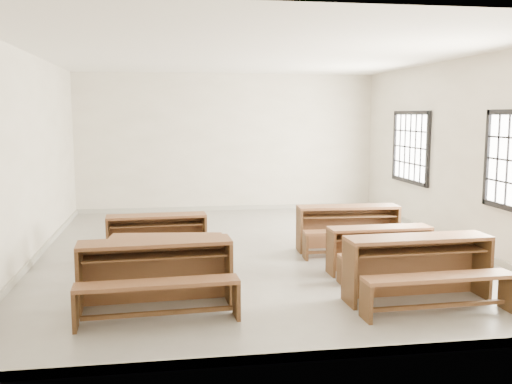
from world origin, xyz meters
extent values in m
plane|color=gray|center=(0.00, 0.00, 0.00)|extent=(8.50, 8.50, 0.00)
cube|color=silver|center=(0.00, 0.00, 3.18)|extent=(7.00, 8.50, 0.05)
cube|color=beige|center=(0.00, 4.22, 1.60)|extent=(7.00, 0.05, 3.20)
cube|color=beige|center=(0.00, -4.22, 1.60)|extent=(7.00, 0.05, 3.20)
cube|color=beige|center=(-3.48, 0.00, 1.60)|extent=(0.05, 8.50, 3.20)
cube|color=beige|center=(3.48, 0.00, 1.60)|extent=(0.05, 8.50, 3.20)
cube|color=gray|center=(0.00, 4.23, 0.05)|extent=(7.00, 0.04, 0.10)
cube|color=gray|center=(0.00, -4.23, 0.05)|extent=(7.00, 0.04, 0.10)
cube|color=gray|center=(-3.48, 0.00, 0.05)|extent=(0.04, 8.50, 0.10)
cube|color=gray|center=(3.48, 0.00, 0.05)|extent=(0.04, 8.50, 0.10)
cube|color=black|center=(3.45, -1.01, 1.60)|extent=(0.06, 0.08, 1.46)
cube|color=white|center=(3.47, 1.80, 1.60)|extent=(0.02, 1.50, 1.30)
cube|color=black|center=(3.45, 1.80, 2.29)|extent=(0.06, 1.62, 0.08)
cube|color=black|center=(3.45, 1.80, 0.91)|extent=(0.06, 1.62, 0.08)
cube|color=black|center=(3.45, 1.01, 1.60)|extent=(0.06, 0.08, 1.46)
cube|color=black|center=(3.45, 2.59, 1.60)|extent=(0.06, 0.08, 1.46)
cube|color=brown|center=(-1.59, -2.51, 0.78)|extent=(1.79, 0.54, 0.04)
cube|color=brown|center=(-1.60, -2.31, 0.38)|extent=(1.77, 0.14, 0.75)
cube|color=#4B3019|center=(-2.45, -2.55, 0.38)|extent=(0.07, 0.45, 0.75)
cube|color=#4B3019|center=(-0.73, -2.46, 0.38)|extent=(0.07, 0.45, 0.75)
cube|color=#4B3019|center=(-1.59, -2.53, 0.62)|extent=(1.66, 0.42, 0.02)
cube|color=brown|center=(-1.56, -3.05, 0.44)|extent=(1.79, 0.40, 0.04)
cube|color=#4B3019|center=(-2.42, -3.09, 0.21)|extent=(0.06, 0.31, 0.42)
cube|color=#4B3019|center=(-0.70, -3.00, 0.21)|extent=(0.06, 0.31, 0.42)
cube|color=#4B3019|center=(-1.56, -3.05, 0.11)|extent=(1.64, 0.14, 0.04)
cube|color=brown|center=(-1.46, -1.59, 0.64)|extent=(1.50, 0.53, 0.04)
cube|color=brown|center=(-1.44, -1.43, 0.31)|extent=(1.47, 0.21, 0.63)
cube|color=#4B3019|center=(-2.17, -1.51, 0.31)|extent=(0.08, 0.37, 0.63)
cube|color=#4B3019|center=(-0.75, -1.68, 0.31)|extent=(0.08, 0.37, 0.63)
cube|color=#4B3019|center=(-1.46, -1.61, 0.52)|extent=(1.38, 0.43, 0.02)
cube|color=brown|center=(-1.51, -2.04, 0.37)|extent=(1.49, 0.43, 0.04)
cube|color=#4B3019|center=(-2.22, -1.96, 0.17)|extent=(0.07, 0.26, 0.35)
cube|color=#4B3019|center=(-0.80, -2.12, 0.17)|extent=(0.07, 0.26, 0.35)
cube|color=#4B3019|center=(-1.51, -2.04, 0.09)|extent=(1.36, 0.20, 0.04)
cube|color=brown|center=(-1.61, -0.16, 0.68)|extent=(1.56, 0.46, 0.04)
cube|color=brown|center=(-1.62, 0.01, 0.33)|extent=(1.55, 0.11, 0.66)
cube|color=#4B3019|center=(-2.36, -0.20, 0.33)|extent=(0.06, 0.39, 0.66)
cube|color=#4B3019|center=(-0.85, -0.12, 0.33)|extent=(0.06, 0.39, 0.66)
cube|color=#4B3019|center=(-1.61, -0.18, 0.54)|extent=(1.44, 0.36, 0.02)
cube|color=brown|center=(-1.59, -0.63, 0.39)|extent=(1.56, 0.34, 0.04)
cube|color=#4B3019|center=(-2.34, -0.67, 0.18)|extent=(0.05, 0.27, 0.37)
cube|color=#4B3019|center=(-0.83, -0.60, 0.18)|extent=(0.05, 0.27, 0.37)
cube|color=#4B3019|center=(-1.59, -0.63, 0.10)|extent=(1.43, 0.12, 0.04)
cube|color=brown|center=(1.55, -2.75, 0.78)|extent=(1.79, 0.50, 0.04)
cube|color=brown|center=(1.54, -2.55, 0.38)|extent=(1.77, 0.10, 0.75)
cube|color=#4B3019|center=(0.68, -2.78, 0.38)|extent=(0.06, 0.44, 0.75)
cube|color=#4B3019|center=(2.41, -2.73, 0.38)|extent=(0.06, 0.44, 0.75)
cube|color=#4B3019|center=(1.55, -2.78, 0.62)|extent=(1.65, 0.38, 0.02)
cube|color=brown|center=(1.56, -3.30, 0.44)|extent=(1.78, 0.36, 0.04)
cube|color=#4B3019|center=(0.70, -3.32, 0.21)|extent=(0.05, 0.31, 0.42)
cube|color=#4B3019|center=(2.43, -3.27, 0.21)|extent=(0.05, 0.31, 0.42)
cube|color=#4B3019|center=(1.56, -3.30, 0.11)|extent=(1.64, 0.11, 0.04)
cube|color=brown|center=(1.55, -1.50, 0.65)|extent=(1.49, 0.40, 0.04)
cube|color=brown|center=(1.55, -1.33, 0.31)|extent=(1.48, 0.06, 0.63)
cube|color=#4B3019|center=(0.83, -1.51, 0.31)|extent=(0.04, 0.37, 0.63)
cube|color=#4B3019|center=(2.28, -1.48, 0.31)|extent=(0.04, 0.37, 0.63)
cube|color=#4B3019|center=(1.55, -1.51, 0.52)|extent=(1.37, 0.30, 0.02)
cube|color=brown|center=(1.56, -1.95, 0.37)|extent=(1.49, 0.28, 0.04)
cube|color=#4B3019|center=(0.84, -1.96, 0.18)|extent=(0.04, 0.26, 0.35)
cube|color=#4B3019|center=(2.28, -1.94, 0.18)|extent=(0.04, 0.26, 0.35)
cube|color=#4B3019|center=(1.56, -1.95, 0.09)|extent=(1.37, 0.07, 0.04)
cube|color=brown|center=(1.53, -0.12, 0.73)|extent=(1.70, 0.49, 0.04)
cube|color=brown|center=(1.54, 0.06, 0.36)|extent=(1.68, 0.12, 0.71)
cube|color=#4B3019|center=(0.71, -0.09, 0.36)|extent=(0.06, 0.42, 0.71)
cube|color=#4B3019|center=(2.35, -0.16, 0.36)|extent=(0.06, 0.42, 0.71)
cube|color=#4B3019|center=(1.53, -0.15, 0.59)|extent=(1.57, 0.38, 0.02)
cube|color=brown|center=(1.51, -0.64, 0.42)|extent=(1.69, 0.37, 0.04)
cube|color=#4B3019|center=(0.69, -0.60, 0.20)|extent=(0.05, 0.30, 0.40)
cube|color=#4B3019|center=(2.33, -0.67, 0.20)|extent=(0.05, 0.30, 0.40)
cube|color=#4B3019|center=(1.51, -0.64, 0.10)|extent=(1.55, 0.12, 0.04)
camera|label=1|loc=(-1.44, -9.10, 2.25)|focal=40.00mm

